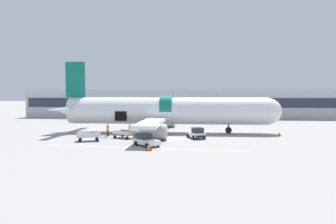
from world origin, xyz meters
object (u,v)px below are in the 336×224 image
object	(u,v)px
baggage_tug_mid	(196,134)
ground_crew_loader_b	(108,130)
airplane	(164,111)
ground_crew_supervisor	(130,129)
baggage_tug_lead	(146,141)
ground_crew_loader_a	(157,130)
baggage_cart_loading	(125,134)
ground_crew_driver	(140,129)
baggage_cart_queued	(90,137)
suitcase_on_tarmac_upright	(135,138)

from	to	relation	value
baggage_tug_mid	ground_crew_loader_b	size ratio (longest dim) A/B	1.95
airplane	ground_crew_supervisor	world-z (taller)	airplane
baggage_tug_mid	baggage_tug_lead	bearing A→B (deg)	-131.59
baggage_tug_lead	ground_crew_loader_a	xyz separation A→B (m)	(0.25, 7.47, 0.34)
airplane	baggage_tug_lead	xyz separation A→B (m)	(-0.71, -11.96, -2.56)
baggage_tug_mid	baggage_cart_loading	distance (m)	9.23
ground_crew_loader_b	ground_crew_driver	bearing A→B (deg)	14.35
baggage_tug_lead	baggage_cart_loading	xyz separation A→B (m)	(-3.71, 5.78, -0.06)
airplane	baggage_cart_queued	bearing A→B (deg)	-132.05
baggage_tug_mid	ground_crew_supervisor	size ratio (longest dim) A/B	1.97
baggage_tug_mid	baggage_cart_queued	distance (m)	13.29
airplane	baggage_cart_loading	distance (m)	8.04
ground_crew_loader_b	baggage_cart_loading	bearing A→B (deg)	-29.97
baggage_cart_loading	ground_crew_driver	world-z (taller)	ground_crew_driver
baggage_cart_queued	ground_crew_driver	world-z (taller)	ground_crew_driver
airplane	baggage_tug_mid	distance (m)	7.91
baggage_tug_lead	baggage_tug_mid	world-z (taller)	baggage_tug_mid
ground_crew_driver	suitcase_on_tarmac_upright	world-z (taller)	ground_crew_driver
baggage_tug_lead	airplane	bearing A→B (deg)	86.59
baggage_tug_lead	ground_crew_loader_b	distance (m)	9.81
baggage_cart_loading	ground_crew_loader_a	distance (m)	4.33
baggage_tug_mid	ground_crew_loader_b	world-z (taller)	ground_crew_loader_b
ground_crew_loader_a	ground_crew_loader_b	xyz separation A→B (m)	(-6.72, -0.10, -0.09)
baggage_cart_queued	suitcase_on_tarmac_upright	distance (m)	5.48
baggage_cart_loading	suitcase_on_tarmac_upright	size ratio (longest dim) A/B	4.87
baggage_cart_queued	baggage_tug_mid	bearing A→B (deg)	14.05
suitcase_on_tarmac_upright	baggage_tug_lead	bearing A→B (deg)	-63.46
airplane	baggage_cart_loading	xyz separation A→B (m)	(-4.42, -6.18, -2.62)
baggage_cart_queued	ground_crew_driver	distance (m)	7.56
airplane	baggage_tug_lead	distance (m)	12.25
baggage_tug_mid	suitcase_on_tarmac_upright	distance (m)	7.83
suitcase_on_tarmac_upright	baggage_tug_mid	bearing A→B (deg)	16.28
airplane	ground_crew_supervisor	distance (m)	5.98
baggage_cart_loading	baggage_cart_queued	distance (m)	4.62
ground_crew_loader_b	baggage_tug_mid	bearing A→B (deg)	-5.53
baggage_cart_loading	ground_crew_loader_b	xyz separation A→B (m)	(-2.76, 1.59, 0.31)
ground_crew_loader_b	ground_crew_driver	distance (m)	4.41
baggage_tug_lead	baggage_tug_mid	bearing A→B (deg)	48.41
ground_crew_driver	suitcase_on_tarmac_upright	xyz separation A→B (m)	(0.19, -4.45, -0.59)
baggage_tug_lead	ground_crew_driver	xyz separation A→B (m)	(-2.19, 8.46, 0.31)
airplane	baggage_tug_mid	world-z (taller)	airplane
ground_crew_driver	ground_crew_loader_a	bearing A→B (deg)	-22.03
ground_crew_loader_a	suitcase_on_tarmac_upright	world-z (taller)	ground_crew_loader_a
ground_crew_driver	ground_crew_supervisor	world-z (taller)	ground_crew_driver
ground_crew_supervisor	baggage_cart_loading	bearing A→B (deg)	-91.12
baggage_tug_mid	suitcase_on_tarmac_upright	bearing A→B (deg)	-163.72
baggage_tug_lead	ground_crew_loader_b	bearing A→B (deg)	131.27
baggage_tug_lead	suitcase_on_tarmac_upright	size ratio (longest dim) A/B	4.26
ground_crew_loader_b	suitcase_on_tarmac_upright	xyz separation A→B (m)	(4.46, -3.35, -0.53)
ground_crew_driver	ground_crew_supervisor	distance (m)	1.47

